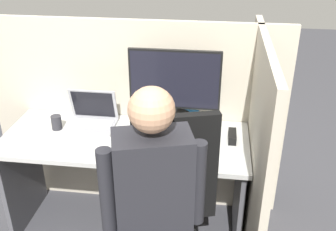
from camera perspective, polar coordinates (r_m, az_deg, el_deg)
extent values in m
cube|color=#B7AD99|center=(2.73, -4.71, -0.32)|extent=(2.02, 0.04, 1.36)
cube|color=#B7AD99|center=(2.35, 12.40, -5.79)|extent=(0.04, 1.22, 1.36)
cube|color=#B7B7B2|center=(2.44, -6.29, -3.53)|extent=(1.52, 0.60, 0.03)
cube|color=#4C4C51|center=(2.88, -20.26, -8.45)|extent=(0.03, 0.51, 0.68)
cube|color=#4C4C51|center=(2.59, 10.23, -11.36)|extent=(0.03, 0.51, 0.68)
cube|color=#236BAD|center=(2.49, 0.91, -1.22)|extent=(0.29, 0.25, 0.09)
cylinder|color=black|center=(2.46, 0.92, -0.18)|extent=(0.23, 0.23, 0.01)
cylinder|color=black|center=(2.44, 0.93, 0.68)|extent=(0.04, 0.04, 0.07)
cube|color=black|center=(2.36, 0.98, 5.25)|extent=(0.56, 0.02, 0.37)
cube|color=black|center=(2.35, 0.94, 5.13)|extent=(0.53, 0.00, 0.35)
cube|color=#99999E|center=(2.58, -11.11, -1.52)|extent=(0.31, 0.22, 0.02)
cube|color=silver|center=(2.59, -11.02, -1.13)|extent=(0.26, 0.12, 0.00)
cube|color=#99999E|center=(2.60, -10.78, 1.63)|extent=(0.31, 0.06, 0.22)
cube|color=black|center=(2.59, -10.81, 1.59)|extent=(0.27, 0.05, 0.19)
ellipsoid|color=silver|center=(2.31, -6.90, -4.61)|extent=(0.07, 0.05, 0.04)
cube|color=black|center=(2.42, 9.31, -3.00)|extent=(0.05, 0.14, 0.05)
cone|color=orange|center=(2.23, -1.30, -5.44)|extent=(0.05, 0.12, 0.05)
cylinder|color=green|center=(2.29, -1.02, -4.48)|extent=(0.03, 0.02, 0.03)
cube|color=black|center=(2.02, 1.10, -7.88)|extent=(0.43, 0.17, 0.62)
cube|color=#232328|center=(1.79, -2.17, -10.42)|extent=(0.38, 0.29, 0.54)
sphere|color=tan|center=(1.58, -2.42, 0.83)|extent=(0.19, 0.19, 0.19)
cylinder|color=#232328|center=(1.78, -8.86, -10.90)|extent=(0.07, 0.07, 0.43)
cylinder|color=#232328|center=(1.81, 4.37, -9.81)|extent=(0.07, 0.07, 0.43)
cylinder|color=#28282D|center=(2.60, -15.88, -0.97)|extent=(0.06, 0.06, 0.09)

